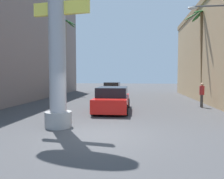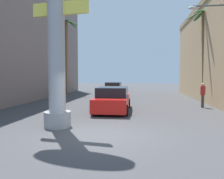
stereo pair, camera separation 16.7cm
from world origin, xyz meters
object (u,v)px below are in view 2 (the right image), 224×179
(neon_sign_pole, at_px, (56,22))
(car_far, at_px, (114,89))
(palm_tree_mid_right, at_px, (204,46))
(pedestrian_far_left, at_px, (63,88))
(palm_tree_far_left, at_px, (66,50))
(pedestrian_mid_right, at_px, (203,93))
(car_lead, at_px, (113,100))

(neon_sign_pole, bearing_deg, car_far, 87.44)
(car_far, relative_size, palm_tree_mid_right, 0.57)
(pedestrian_far_left, bearing_deg, palm_tree_far_left, 103.75)
(pedestrian_mid_right, bearing_deg, palm_tree_far_left, 144.34)
(pedestrian_mid_right, bearing_deg, pedestrian_far_left, 155.07)
(neon_sign_pole, height_order, palm_tree_mid_right, neon_sign_pole)
(neon_sign_pole, distance_m, car_far, 15.84)
(neon_sign_pole, bearing_deg, pedestrian_mid_right, 40.90)
(car_far, bearing_deg, palm_tree_mid_right, -30.59)
(palm_tree_far_left, relative_size, palm_tree_mid_right, 1.16)
(palm_tree_far_left, xyz_separation_m, pedestrian_mid_right, (13.50, -9.69, -4.46))
(palm_tree_far_left, relative_size, pedestrian_far_left, 5.39)
(pedestrian_mid_right, bearing_deg, palm_tree_mid_right, 74.29)
(pedestrian_mid_right, bearing_deg, car_far, 132.04)
(palm_tree_mid_right, bearing_deg, pedestrian_far_left, 169.41)
(car_lead, distance_m, palm_tree_far_left, 14.77)
(pedestrian_far_left, xyz_separation_m, pedestrian_mid_right, (12.56, -5.84, 0.04))
(palm_tree_mid_right, bearing_deg, pedestrian_mid_right, -105.71)
(neon_sign_pole, relative_size, car_lead, 2.11)
(palm_tree_mid_right, xyz_separation_m, pedestrian_far_left, (-13.49, 2.52, -3.83))
(car_lead, xyz_separation_m, palm_tree_mid_right, (7.19, 5.58, 4.09))
(car_lead, relative_size, palm_tree_mid_right, 0.61)
(car_far, relative_size, pedestrian_mid_right, 2.53)
(car_far, bearing_deg, palm_tree_far_left, 166.85)
(palm_tree_mid_right, relative_size, pedestrian_far_left, 4.64)
(palm_tree_mid_right, distance_m, pedestrian_mid_right, 5.11)
(car_lead, bearing_deg, pedestrian_mid_right, 19.95)
(car_lead, height_order, palm_tree_mid_right, palm_tree_mid_right)
(pedestrian_mid_right, bearing_deg, neon_sign_pole, -139.10)
(neon_sign_pole, height_order, palm_tree_far_left, neon_sign_pole)
(car_lead, relative_size, pedestrian_mid_right, 2.70)
(car_far, relative_size, palm_tree_far_left, 0.49)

